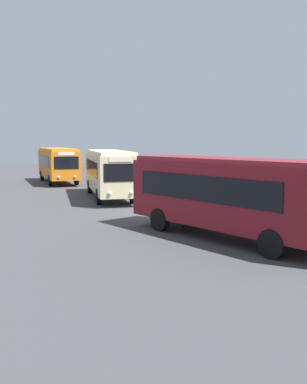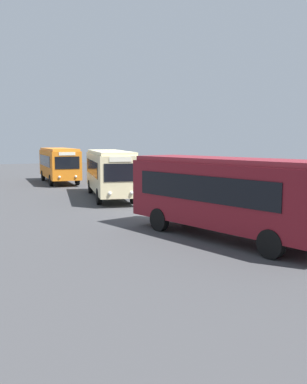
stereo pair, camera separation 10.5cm
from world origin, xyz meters
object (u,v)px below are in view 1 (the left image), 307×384
Objects in this scene: person_left at (235,202)px; bus_cream at (109,171)px; bus_maroon at (229,193)px; traffic_cone at (145,181)px; bus_orange at (58,163)px.

bus_cream is at bearing -61.54° from person_left.
traffic_cone is at bearing 150.40° from bus_maroon.
bus_cream reaches higher than traffic_cone.
bus_cream reaches higher than bus_orange.
traffic_cone is (-18.42, 3.49, -0.69)m from person_left.
traffic_cone is at bearing -84.65° from person_left.
bus_orange is 0.95× the size of bus_maroon.
person_left reaches higher than traffic_cone.
bus_maroon reaches higher than bus_orange.
bus_maroon is (13.85, 0.15, 0.00)m from bus_cream.
person_left is 3.09× the size of traffic_cone.
person_left is (23.36, 3.16, -0.85)m from bus_orange.
bus_maroon reaches higher than traffic_cone.
traffic_cone is (-7.32, 5.93, -1.55)m from bus_cream.
bus_orange is 26.12m from bus_maroon.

